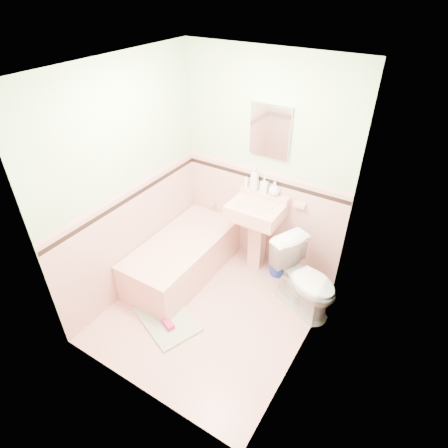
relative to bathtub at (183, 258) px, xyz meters
The scene contains 32 objects.
floor 0.75m from the bathtub, 27.65° to the right, with size 2.20×2.20×0.00m, color #E7A397.
ceiling 2.38m from the bathtub, 27.65° to the right, with size 2.20×2.20×0.00m, color white.
wall_back 1.43m from the bathtub, 50.71° to the left, with size 2.50×2.50×0.00m, color #F7E6C9.
wall_front 1.87m from the bathtub, 66.22° to the right, with size 2.50×2.50×0.00m, color #F7E6C9.
wall_left 1.14m from the bathtub, 138.27° to the right, with size 2.50×2.50×0.00m, color #F7E6C9.
wall_right 1.95m from the bathtub, 11.45° to the right, with size 2.50×2.50×0.00m, color #F7E6C9.
wainscot_back 1.05m from the bathtub, 50.27° to the left, with size 2.00×2.00×0.00m, color #E9A89C.
wainscot_front 1.60m from the bathtub, 66.05° to the right, with size 2.00×2.00×0.00m, color #E9A89C.
wainscot_left 0.61m from the bathtub, 137.33° to the right, with size 2.20×2.20×0.00m, color #E9A89C.
wainscot_right 1.69m from the bathtub, 11.53° to the right, with size 2.20×2.20×0.00m, color #E9A89C.
accent_back 1.33m from the bathtub, 50.04° to the left, with size 2.00×2.00×0.00m, color black.
accent_front 1.79m from the bathtub, 65.95° to the right, with size 2.00×2.00×0.00m, color black.
accent_left 1.02m from the bathtub, 136.85° to the right, with size 2.20×2.20×0.00m, color black.
accent_right 1.87m from the bathtub, 11.57° to the right, with size 2.20×2.20×0.00m, color black.
cap_back 1.40m from the bathtub, 50.04° to the left, with size 2.00×2.00×0.00m, color #E7A5A0.
cap_front 1.84m from the bathtub, 65.95° to the right, with size 2.00×2.00×0.00m, color #E7A5A0.
cap_left 1.11m from the bathtub, 136.85° to the right, with size 2.20×2.20×0.00m, color #E7A5A0.
cap_right 1.92m from the bathtub, 11.57° to the right, with size 2.20×2.20×0.00m, color #E7A5A0.
bathtub is the anchor object (origin of this frame).
tub_faucet 0.83m from the bathtub, 90.00° to the left, with size 0.04×0.04×0.12m, color silver.
sink 0.89m from the bathtub, 37.93° to the left, with size 0.59×0.49×0.93m, color #E29B8F, non-canonical shape.
sink_faucet 1.20m from the bathtub, 44.58° to the left, with size 0.02×0.02×0.10m, color silver.
medicine_cabinet 1.78m from the bathtub, 47.42° to the left, with size 0.45×0.04×0.56m, color white.
soap_dish 1.51m from the bathtub, 33.57° to the left, with size 0.13×0.08×0.04m, color #E29B8F.
soap_bottle_left 1.27m from the bathtub, 52.52° to the left, with size 0.11×0.11×0.27m, color #B2B2B2.
soap_bottle_mid 1.30m from the bathtub, 46.62° to the left, with size 0.08×0.08×0.18m, color #B2B2B2.
soap_bottle_right 1.36m from the bathtub, 41.78° to the left, with size 0.13×0.13×0.16m, color #B2B2B2.
tube 1.18m from the bathtub, 58.15° to the left, with size 0.04×0.04×0.12m, color white.
toilet 1.46m from the bathtub, 10.11° to the left, with size 0.43×0.76×0.78m, color white.
bucket 1.15m from the bathtub, 31.28° to the left, with size 0.24×0.24×0.24m, color #1A2E9D, non-canonical shape.
bath_mat 0.78m from the bathtub, 66.63° to the right, with size 0.71×0.47×0.03m, color #A1AB8E.
shoe 0.87m from the bathtub, 63.88° to the right, with size 0.16×0.07×0.06m, color #BF1E59.
Camera 1 is at (1.60, -2.33, 3.10)m, focal length 30.07 mm.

